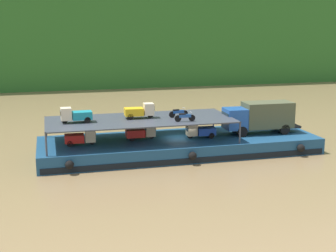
{
  "coord_description": "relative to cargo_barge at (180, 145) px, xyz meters",
  "views": [
    {
      "loc": [
        -11.92,
        -41.34,
        11.99
      ],
      "look_at": [
        -1.14,
        0.0,
        2.7
      ],
      "focal_mm": 49.77,
      "sensor_mm": 36.0,
      "label": 1
    }
  ],
  "objects": [
    {
      "name": "ground_plane",
      "position": [
        0.0,
        0.02,
        -0.75
      ],
      "size": [
        400.0,
        400.0,
        0.0
      ],
      "primitive_type": "plane",
      "color": "olive"
    },
    {
      "name": "cargo_barge",
      "position": [
        0.0,
        0.0,
        0.0
      ],
      "size": [
        26.3,
        8.44,
        1.5
      ],
      "color": "navy",
      "rests_on": "ground"
    },
    {
      "name": "covered_lorry",
      "position": [
        8.16,
        -0.19,
        2.45
      ],
      "size": [
        7.9,
        2.45,
        3.1
      ],
      "color": "#1E4C99",
      "rests_on": "cargo_barge"
    },
    {
      "name": "cargo_rack",
      "position": [
        -3.8,
        0.02,
        2.68
      ],
      "size": [
        17.1,
        7.06,
        2.0
      ],
      "color": "#383D47",
      "rests_on": "cargo_barge"
    },
    {
      "name": "mini_truck_lower_stern",
      "position": [
        -9.28,
        -0.38,
        1.44
      ],
      "size": [
        2.77,
        1.25,
        1.38
      ],
      "color": "red",
      "rests_on": "cargo_barge"
    },
    {
      "name": "mini_truck_lower_aft",
      "position": [
        -3.66,
        0.32,
        1.44
      ],
      "size": [
        2.74,
        1.21,
        1.38
      ],
      "color": "red",
      "rests_on": "cargo_barge"
    },
    {
      "name": "mini_truck_lower_mid",
      "position": [
        1.88,
        -0.49,
        1.44
      ],
      "size": [
        2.76,
        1.23,
        1.38
      ],
      "color": "#1E47B7",
      "rests_on": "cargo_barge"
    },
    {
      "name": "mini_truck_upper_stern",
      "position": [
        -9.63,
        -0.09,
        3.44
      ],
      "size": [
        2.77,
        1.25,
        1.38
      ],
      "color": "teal",
      "rests_on": "cargo_rack"
    },
    {
      "name": "mini_truck_upper_mid",
      "position": [
        -3.73,
        0.44,
        3.44
      ],
      "size": [
        2.78,
        1.26,
        1.38
      ],
      "color": "gold",
      "rests_on": "cargo_rack"
    },
    {
      "name": "motorcycle_upper_port",
      "position": [
        -0.14,
        -2.09,
        3.18
      ],
      "size": [
        1.9,
        0.55,
        0.87
      ],
      "color": "black",
      "rests_on": "cargo_rack"
    },
    {
      "name": "motorcycle_upper_centre",
      "position": [
        -0.14,
        0.02,
        3.18
      ],
      "size": [
        1.9,
        0.55,
        0.87
      ],
      "color": "black",
      "rests_on": "cargo_rack"
    }
  ]
}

